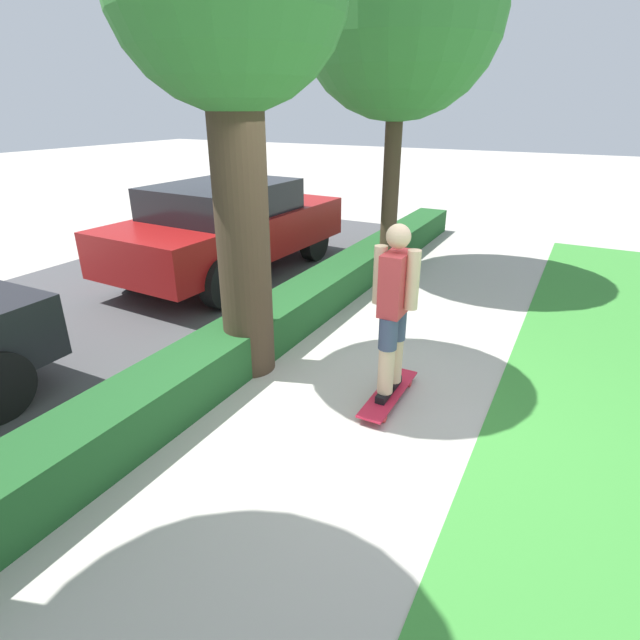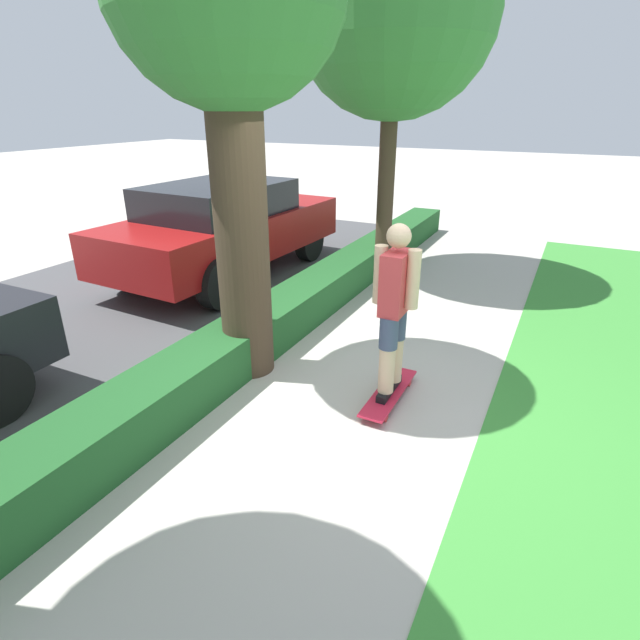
% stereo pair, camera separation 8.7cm
% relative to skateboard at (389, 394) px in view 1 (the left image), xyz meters
% --- Properties ---
extents(ground_plane, '(60.00, 60.00, 0.00)m').
position_rel_skateboard_xyz_m(ground_plane, '(-0.13, 0.11, -0.08)').
color(ground_plane, '#ADA89E').
extents(street_asphalt, '(14.79, 5.00, 0.01)m').
position_rel_skateboard_xyz_m(street_asphalt, '(-0.13, 4.31, -0.07)').
color(street_asphalt, '#474749').
rests_on(street_asphalt, ground_plane).
extents(hedge_row, '(14.79, 0.60, 0.47)m').
position_rel_skateboard_xyz_m(hedge_row, '(-0.13, 1.71, 0.16)').
color(hedge_row, '#1E5123').
rests_on(hedge_row, ground_plane).
extents(skateboard, '(1.02, 0.24, 0.10)m').
position_rel_skateboard_xyz_m(skateboard, '(0.00, 0.00, 0.00)').
color(skateboard, red).
rests_on(skateboard, ground_plane).
extents(skater_person, '(0.49, 0.42, 1.63)m').
position_rel_skateboard_xyz_m(skater_person, '(-0.00, 0.00, 0.89)').
color(skater_person, black).
rests_on(skater_person, skateboard).
extents(tree_mid, '(2.04, 2.04, 4.58)m').
position_rel_skateboard_xyz_m(tree_mid, '(-0.06, 1.57, 3.30)').
color(tree_mid, '#423323').
rests_on(tree_mid, ground_plane).
extents(tree_far, '(2.95, 2.95, 5.33)m').
position_rel_skateboard_xyz_m(tree_far, '(3.76, 1.48, 3.76)').
color(tree_far, '#423323').
rests_on(tree_far, ground_plane).
extents(parked_car_middle, '(4.39, 2.01, 1.51)m').
position_rel_skateboard_xyz_m(parked_car_middle, '(2.49, 3.77, 0.73)').
color(parked_car_middle, maroon).
rests_on(parked_car_middle, ground_plane).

